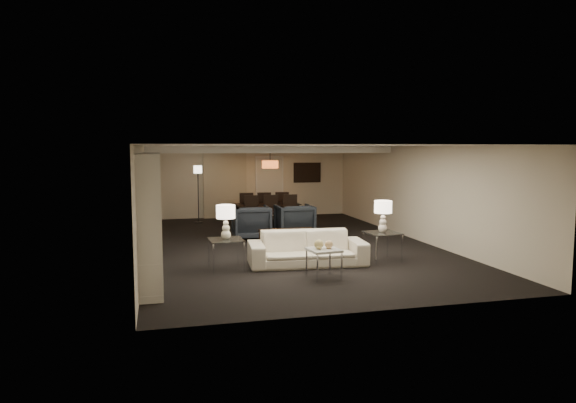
# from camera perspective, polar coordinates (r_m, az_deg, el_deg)

# --- Properties ---
(floor) EXTENTS (11.00, 11.00, 0.00)m
(floor) POSITION_cam_1_polar(r_m,az_deg,el_deg) (13.08, 0.00, -4.80)
(floor) COLOR black
(floor) RESTS_ON ground
(ceiling) EXTENTS (7.00, 11.00, 0.02)m
(ceiling) POSITION_cam_1_polar(r_m,az_deg,el_deg) (12.85, 0.00, 6.22)
(ceiling) COLOR silver
(ceiling) RESTS_ON ground
(wall_back) EXTENTS (7.00, 0.02, 2.50)m
(wall_back) POSITION_cam_1_polar(r_m,az_deg,el_deg) (18.27, -4.24, 2.22)
(wall_back) COLOR beige
(wall_back) RESTS_ON ground
(wall_front) EXTENTS (7.00, 0.02, 2.50)m
(wall_front) POSITION_cam_1_polar(r_m,az_deg,el_deg) (7.73, 10.08, -3.03)
(wall_front) COLOR beige
(wall_front) RESTS_ON ground
(wall_left) EXTENTS (0.02, 11.00, 2.50)m
(wall_left) POSITION_cam_1_polar(r_m,az_deg,el_deg) (12.51, -15.73, 0.27)
(wall_left) COLOR beige
(wall_left) RESTS_ON ground
(wall_right) EXTENTS (0.02, 11.00, 2.50)m
(wall_right) POSITION_cam_1_polar(r_m,az_deg,el_deg) (14.17, 13.86, 0.97)
(wall_right) COLOR beige
(wall_right) RESTS_ON ground
(ceiling_soffit) EXTENTS (7.00, 4.00, 0.20)m
(ceiling_soffit) POSITION_cam_1_polar(r_m,az_deg,el_deg) (16.26, -3.04, 5.81)
(ceiling_soffit) COLOR silver
(ceiling_soffit) RESTS_ON ceiling
(curtains) EXTENTS (1.50, 0.12, 2.40)m
(curtains) POSITION_cam_1_polar(r_m,az_deg,el_deg) (18.06, -7.01, 1.99)
(curtains) COLOR beige
(curtains) RESTS_ON wall_back
(door) EXTENTS (0.90, 0.05, 2.10)m
(door) POSITION_cam_1_polar(r_m,az_deg,el_deg) (18.39, -2.07, 1.63)
(door) COLOR silver
(door) RESTS_ON wall_back
(painting) EXTENTS (0.95, 0.04, 0.65)m
(painting) POSITION_cam_1_polar(r_m,az_deg,el_deg) (18.69, 2.14, 3.24)
(painting) COLOR #142D38
(painting) RESTS_ON wall_back
(media_unit) EXTENTS (0.38, 3.40, 2.35)m
(media_unit) POSITION_cam_1_polar(r_m,az_deg,el_deg) (9.94, -15.00, -1.58)
(media_unit) COLOR white
(media_unit) RESTS_ON wall_left
(pendant_light) EXTENTS (0.52, 0.52, 0.24)m
(pendant_light) POSITION_cam_1_polar(r_m,az_deg,el_deg) (16.33, -2.00, 4.14)
(pendant_light) COLOR #D8591E
(pendant_light) RESTS_ON ceiling_soffit
(sofa) EXTENTS (2.50, 1.14, 0.71)m
(sofa) POSITION_cam_1_polar(r_m,az_deg,el_deg) (10.77, 2.16, -5.22)
(sofa) COLOR beige
(sofa) RESTS_ON floor
(coffee_table) EXTENTS (1.35, 0.80, 0.48)m
(coffee_table) POSITION_cam_1_polar(r_m,az_deg,el_deg) (12.31, 0.05, -4.35)
(coffee_table) COLOR black
(coffee_table) RESTS_ON floor
(armchair_left) EXTENTS (1.00, 1.02, 0.91)m
(armchair_left) POSITION_cam_1_polar(r_m,az_deg,el_deg) (13.79, -4.11, -2.34)
(armchair_left) COLOR black
(armchair_left) RESTS_ON floor
(armchair_right) EXTENTS (0.98, 1.01, 0.91)m
(armchair_right) POSITION_cam_1_polar(r_m,az_deg,el_deg) (14.05, 0.71, -2.17)
(armchair_right) COLOR black
(armchair_right) RESTS_ON floor
(side_table_left) EXTENTS (0.70, 0.70, 0.62)m
(side_table_left) POSITION_cam_1_polar(r_m,az_deg,el_deg) (10.44, -6.88, -5.87)
(side_table_left) COLOR silver
(side_table_left) RESTS_ON floor
(side_table_right) EXTENTS (0.72, 0.72, 0.62)m
(side_table_right) POSITION_cam_1_polar(r_m,az_deg,el_deg) (11.37, 10.44, -4.94)
(side_table_right) COLOR silver
(side_table_right) RESTS_ON floor
(table_lamp_left) EXTENTS (0.41, 0.41, 0.69)m
(table_lamp_left) POSITION_cam_1_polar(r_m,az_deg,el_deg) (10.32, -6.93, -2.29)
(table_lamp_left) COLOR white
(table_lamp_left) RESTS_ON side_table_left
(table_lamp_right) EXTENTS (0.41, 0.41, 0.69)m
(table_lamp_right) POSITION_cam_1_polar(r_m,az_deg,el_deg) (11.26, 10.50, -1.66)
(table_lamp_right) COLOR #F3E2CD
(table_lamp_right) RESTS_ON side_table_right
(marble_table) EXTENTS (0.62, 0.62, 0.56)m
(marble_table) POSITION_cam_1_polar(r_m,az_deg,el_deg) (9.76, 3.99, -6.87)
(marble_table) COLOR silver
(marble_table) RESTS_ON floor
(gold_gourd_a) EXTENTS (0.18, 0.18, 0.18)m
(gold_gourd_a) POSITION_cam_1_polar(r_m,az_deg,el_deg) (9.65, 3.44, -4.78)
(gold_gourd_a) COLOR #D3BB70
(gold_gourd_a) RESTS_ON marble_table
(gold_gourd_b) EXTENTS (0.16, 0.16, 0.16)m
(gold_gourd_b) POSITION_cam_1_polar(r_m,az_deg,el_deg) (9.72, 4.57, -4.78)
(gold_gourd_b) COLOR tan
(gold_gourd_b) RESTS_ON marble_table
(television) EXTENTS (1.13, 0.15, 0.65)m
(television) POSITION_cam_1_polar(r_m,az_deg,el_deg) (10.70, -14.77, -1.58)
(television) COLOR black
(television) RESTS_ON media_unit
(vase_blue) EXTENTS (0.17, 0.17, 0.17)m
(vase_blue) POSITION_cam_1_polar(r_m,az_deg,el_deg) (8.86, -15.08, -2.67)
(vase_blue) COLOR #2737AB
(vase_blue) RESTS_ON media_unit
(vase_amber) EXTENTS (0.17, 0.17, 0.18)m
(vase_amber) POSITION_cam_1_polar(r_m,az_deg,el_deg) (9.52, -15.10, 0.97)
(vase_amber) COLOR gold
(vase_amber) RESTS_ON media_unit
(floor_speaker) EXTENTS (0.14, 0.14, 1.06)m
(floor_speaker) POSITION_cam_1_polar(r_m,az_deg,el_deg) (12.29, -14.27, -3.17)
(floor_speaker) COLOR black
(floor_speaker) RESTS_ON floor
(dining_table) EXTENTS (2.04, 1.31, 0.68)m
(dining_table) POSITION_cam_1_polar(r_m,az_deg,el_deg) (16.29, -2.27, -1.46)
(dining_table) COLOR black
(dining_table) RESTS_ON floor
(chair_nl) EXTENTS (0.48, 0.48, 1.00)m
(chair_nl) POSITION_cam_1_polar(r_m,az_deg,el_deg) (15.52, -3.94, -1.23)
(chair_nl) COLOR black
(chair_nl) RESTS_ON floor
(chair_nm) EXTENTS (0.47, 0.47, 1.00)m
(chair_nm) POSITION_cam_1_polar(r_m,az_deg,el_deg) (15.63, -1.78, -1.16)
(chair_nm) COLOR black
(chair_nm) RESTS_ON floor
(chair_nr) EXTENTS (0.50, 0.50, 1.00)m
(chair_nr) POSITION_cam_1_polar(r_m,az_deg,el_deg) (15.77, 0.35, -1.09)
(chair_nr) COLOR black
(chair_nr) RESTS_ON floor
(chair_fl) EXTENTS (0.47, 0.47, 1.00)m
(chair_fl) POSITION_cam_1_polar(r_m,az_deg,el_deg) (16.79, -4.73, -0.68)
(chair_fl) COLOR black
(chair_fl) RESTS_ON floor
(chair_fm) EXTENTS (0.51, 0.51, 1.00)m
(chair_fm) POSITION_cam_1_polar(r_m,az_deg,el_deg) (16.90, -2.73, -0.63)
(chair_fm) COLOR black
(chair_fm) RESTS_ON floor
(chair_fr) EXTENTS (0.51, 0.51, 1.00)m
(chair_fr) POSITION_cam_1_polar(r_m,az_deg,el_deg) (17.03, -0.75, -0.57)
(chair_fr) COLOR black
(chair_fr) RESTS_ON floor
(floor_lamp) EXTENTS (0.27, 0.27, 1.87)m
(floor_lamp) POSITION_cam_1_polar(r_m,az_deg,el_deg) (17.01, -9.94, 0.80)
(floor_lamp) COLOR black
(floor_lamp) RESTS_ON floor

